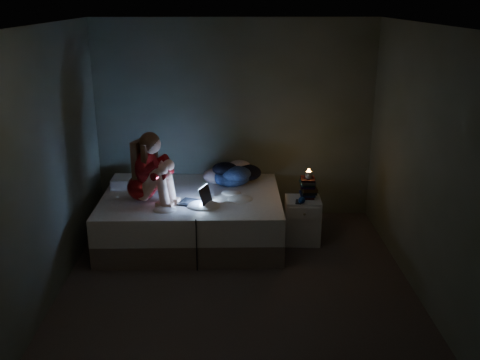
{
  "coord_description": "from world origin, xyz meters",
  "views": [
    {
      "loc": [
        -0.05,
        -4.96,
        2.83
      ],
      "look_at": [
        0.05,
        1.0,
        0.8
      ],
      "focal_mm": 40.34,
      "sensor_mm": 36.0,
      "label": 1
    }
  ],
  "objects_px": {
    "nightstand": "(302,220)",
    "candle": "(309,175)",
    "laptop": "(194,194)",
    "bed": "(192,217)",
    "woman": "(141,167)",
    "phone": "(299,202)"
  },
  "relations": [
    {
      "from": "nightstand",
      "to": "phone",
      "type": "bearing_deg",
      "value": -117.94
    },
    {
      "from": "bed",
      "to": "woman",
      "type": "bearing_deg",
      "value": -157.66
    },
    {
      "from": "candle",
      "to": "nightstand",
      "type": "bearing_deg",
      "value": -136.66
    },
    {
      "from": "nightstand",
      "to": "candle",
      "type": "relative_size",
      "value": 6.91
    },
    {
      "from": "laptop",
      "to": "candle",
      "type": "relative_size",
      "value": 4.3
    },
    {
      "from": "laptop",
      "to": "candle",
      "type": "height_order",
      "value": "candle"
    },
    {
      "from": "woman",
      "to": "nightstand",
      "type": "height_order",
      "value": "woman"
    },
    {
      "from": "laptop",
      "to": "nightstand",
      "type": "height_order",
      "value": "laptop"
    },
    {
      "from": "woman",
      "to": "nightstand",
      "type": "distance_m",
      "value": 2.02
    },
    {
      "from": "bed",
      "to": "candle",
      "type": "height_order",
      "value": "candle"
    },
    {
      "from": "bed",
      "to": "woman",
      "type": "xyz_separation_m",
      "value": [
        -0.55,
        -0.22,
        0.71
      ]
    },
    {
      "from": "candle",
      "to": "phone",
      "type": "relative_size",
      "value": 0.57
    },
    {
      "from": "laptop",
      "to": "phone",
      "type": "bearing_deg",
      "value": 26.63
    },
    {
      "from": "nightstand",
      "to": "candle",
      "type": "distance_m",
      "value": 0.57
    },
    {
      "from": "nightstand",
      "to": "candle",
      "type": "bearing_deg",
      "value": 45.74
    },
    {
      "from": "laptop",
      "to": "candle",
      "type": "distance_m",
      "value": 1.38
    },
    {
      "from": "laptop",
      "to": "candle",
      "type": "xyz_separation_m",
      "value": [
        1.34,
        0.27,
        0.13
      ]
    },
    {
      "from": "nightstand",
      "to": "bed",
      "type": "bearing_deg",
      "value": 178.66
    },
    {
      "from": "bed",
      "to": "laptop",
      "type": "distance_m",
      "value": 0.52
    },
    {
      "from": "bed",
      "to": "phone",
      "type": "relative_size",
      "value": 15.11
    },
    {
      "from": "candle",
      "to": "woman",
      "type": "bearing_deg",
      "value": -174.36
    },
    {
      "from": "phone",
      "to": "bed",
      "type": "bearing_deg",
      "value": 178.95
    }
  ]
}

